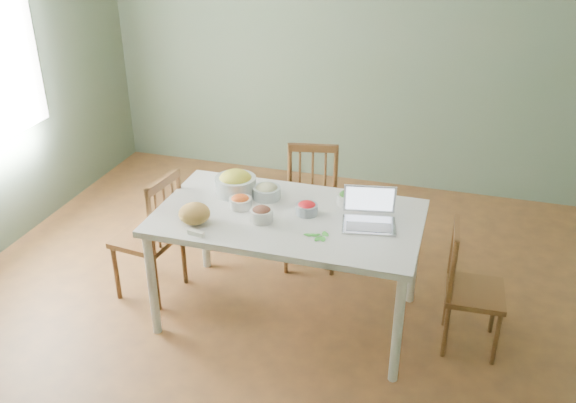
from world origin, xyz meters
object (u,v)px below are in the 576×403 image
(chair_right, at_px, (475,290))
(dining_table, at_px, (288,267))
(chair_far, at_px, (311,210))
(laptop, at_px, (370,210))
(chair_left, at_px, (147,235))
(bowl_squash, at_px, (236,183))
(bread_boule, at_px, (194,214))

(chair_right, bearing_deg, dining_table, 89.77)
(chair_far, relative_size, laptop, 2.85)
(chair_left, relative_size, chair_right, 1.11)
(dining_table, xyz_separation_m, laptop, (0.54, 0.00, 0.53))
(dining_table, distance_m, laptop, 0.75)
(dining_table, height_order, laptop, laptop)
(bowl_squash, bearing_deg, bread_boule, -102.07)
(bread_boule, height_order, bowl_squash, bowl_squash)
(bread_boule, distance_m, bowl_squash, 0.49)
(bowl_squash, bearing_deg, chair_far, 52.10)
(bread_boule, bearing_deg, bowl_squash, 77.93)
(chair_left, bearing_deg, dining_table, 96.46)
(laptop, bearing_deg, chair_far, 117.65)
(bread_boule, bearing_deg, dining_table, 26.46)
(chair_far, relative_size, chair_left, 0.99)
(chair_far, bearing_deg, chair_right, -39.44)
(chair_far, height_order, chair_right, chair_far)
(chair_far, relative_size, chair_right, 1.10)
(chair_far, relative_size, bowl_squash, 3.35)
(dining_table, relative_size, chair_right, 2.00)
(dining_table, bearing_deg, laptop, 0.02)
(chair_left, relative_size, laptop, 2.89)
(dining_table, xyz_separation_m, chair_far, (-0.03, 0.73, 0.07))
(chair_left, distance_m, bowl_squash, 0.78)
(chair_left, relative_size, bread_boule, 4.77)
(dining_table, height_order, bread_boule, bread_boule)
(dining_table, bearing_deg, chair_far, 92.56)
(laptop, bearing_deg, bread_boule, -176.24)
(chair_far, bearing_deg, laptop, -63.58)
(chair_right, xyz_separation_m, laptop, (-0.71, -0.05, 0.50))
(chair_right, height_order, laptop, laptop)
(dining_table, distance_m, bread_boule, 0.77)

